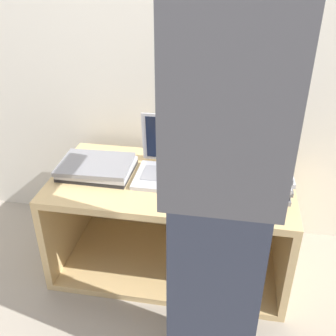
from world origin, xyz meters
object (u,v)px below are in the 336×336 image
at_px(laptop_open, 173,164).
at_px(laptop_stack_right, 251,175).
at_px(laptop_stack_left, 97,167).
at_px(person, 222,190).

distance_m(laptop_open, laptop_stack_right, 0.40).
bearing_deg(laptop_stack_left, person, -41.02).
height_order(laptop_stack_left, person, person).
height_order(laptop_open, person, person).
distance_m(laptop_stack_left, laptop_stack_right, 0.79).
distance_m(laptop_open, person, 0.73).
bearing_deg(person, laptop_open, 113.06).
bearing_deg(laptop_stack_left, laptop_open, 7.47).
xyz_separation_m(laptop_stack_right, person, (-0.13, -0.57, 0.26)).
distance_m(laptop_open, laptop_stack_left, 0.40).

